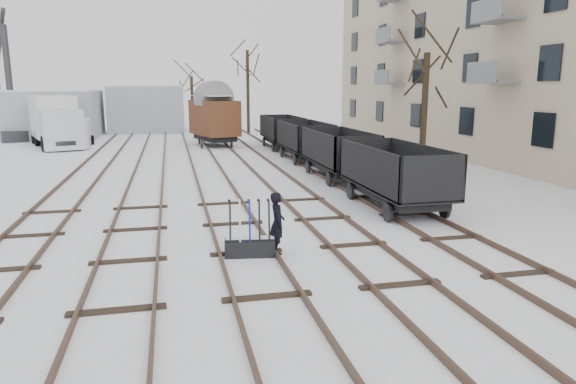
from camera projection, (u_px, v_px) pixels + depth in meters
name	position (u px, v px, depth m)	size (l,w,h in m)	color
ground	(246.00, 254.00, 13.58)	(120.00, 120.00, 0.00)	white
tracks	(208.00, 171.00, 26.63)	(13.90, 52.00, 0.16)	black
apartment_block	(551.00, 22.00, 29.70)	(10.12, 45.00, 16.10)	#C7B299
shed_left	(38.00, 114.00, 44.72)	(10.00, 8.00, 4.10)	#9AA3AD
shed_right	(147.00, 109.00, 50.47)	(7.00, 6.00, 4.50)	#9AA3AD
ground_frame	(250.00, 246.00, 13.32)	(1.35, 0.60, 1.49)	black
worker	(277.00, 223.00, 13.47)	(0.60, 0.39, 1.65)	black
freight_wagon_a	(394.00, 184.00, 18.55)	(2.24, 5.60, 2.29)	black
freight_wagon_b	(338.00, 160.00, 24.66)	(2.24, 5.60, 2.29)	black
freight_wagon_c	(305.00, 146.00, 30.77)	(2.24, 5.60, 2.29)	black
freight_wagon_d	(282.00, 136.00, 36.89)	(2.24, 5.60, 2.29)	black
box_van_wagon	(214.00, 117.00, 38.22)	(3.80, 5.40, 3.73)	black
lorry	(55.00, 121.00, 37.74)	(4.40, 8.57, 3.72)	black
panel_van	(75.00, 133.00, 37.63)	(2.33, 4.66, 1.99)	silver
crane	(13.00, 108.00, 41.31)	(2.71, 6.12, 10.30)	#2B2B2F
tree_near	(424.00, 117.00, 23.96)	(0.30, 0.30, 5.88)	black
tree_far_left	(192.00, 103.00, 52.93)	(0.30, 0.30, 5.45)	black
tree_far_right	(248.00, 92.00, 48.59)	(0.30, 0.30, 7.72)	black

